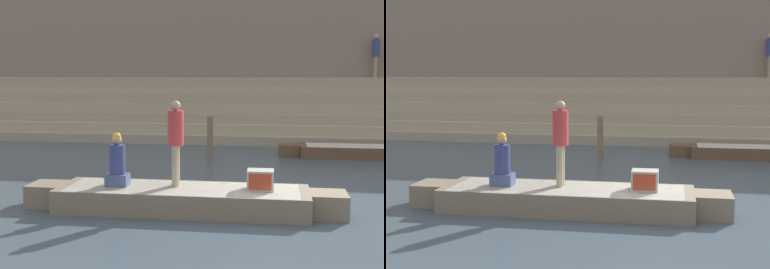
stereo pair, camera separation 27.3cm
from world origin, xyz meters
The scene contains 10 objects.
ground_plane centered at (0.00, 0.00, 0.00)m, with size 120.00×120.00×0.00m, color #3D4C56.
ghat_steps centered at (0.00, 11.39, 0.88)m, with size 36.00×4.29×2.45m.
back_wall centered at (0.00, 13.52, 3.98)m, with size 34.20×1.28×8.01m.
rowboat_main centered at (-1.90, -0.60, 0.24)m, with size 6.21×1.55×0.45m.
person_standing centered at (-2.05, -0.46, 1.42)m, with size 0.31×0.31×1.68m.
person_rowing centered at (-3.20, -0.61, 0.88)m, with size 0.43×0.34×1.05m.
tv_set centered at (-0.40, -0.54, 0.64)m, with size 0.50×0.43×0.38m.
moored_boat_shore centered at (3.10, 6.70, 0.20)m, with size 6.24×1.22×0.36m.
mooring_post centered at (-2.17, 5.99, 0.65)m, with size 0.18×0.18×1.29m, color brown.
person_on_steps centered at (3.91, 12.61, 3.49)m, with size 0.30×0.30×1.78m.
Camera 1 is at (-0.15, -10.60, 2.68)m, focal length 50.00 mm.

